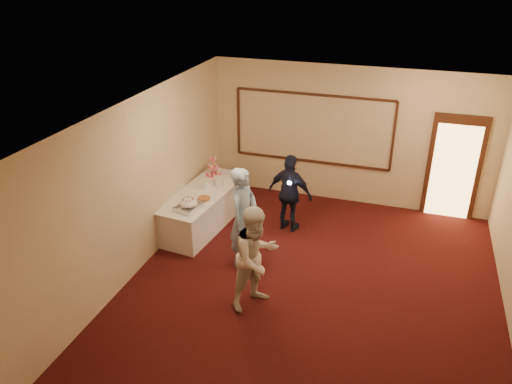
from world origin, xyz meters
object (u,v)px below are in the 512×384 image
at_px(buffet_table, 203,208).
at_px(man, 243,217).
at_px(cupcake_stand, 213,167).
at_px(tart, 204,199).
at_px(plate_stack_b, 219,181).
at_px(woman, 256,258).
at_px(plate_stack_a, 206,185).
at_px(pavlova_tray, 188,204).
at_px(guest, 290,194).

xyz_separation_m(buffet_table, man, (1.21, -0.99, 0.52)).
xyz_separation_m(buffet_table, cupcake_stand, (-0.10, 0.82, 0.55)).
bearing_deg(tart, cupcake_stand, 103.82).
bearing_deg(plate_stack_b, woman, -56.65).
bearing_deg(woman, tart, 76.50).
bearing_deg(buffet_table, man, -39.25).
distance_m(plate_stack_a, man, 1.64).
bearing_deg(tart, plate_stack_b, 89.46).
distance_m(plate_stack_b, woman, 2.90).
bearing_deg(buffet_table, plate_stack_a, 79.90).
relative_size(pavlova_tray, cupcake_stand, 1.25).
height_order(plate_stack_a, guest, guest).
xyz_separation_m(buffet_table, tart, (0.18, -0.35, 0.41)).
xyz_separation_m(plate_stack_a, woman, (1.76, -2.17, 0.01)).
xyz_separation_m(pavlova_tray, plate_stack_a, (-0.03, 0.89, -0.01)).
relative_size(pavlova_tray, man, 0.33).
xyz_separation_m(plate_stack_b, man, (1.02, -1.38, 0.06)).
height_order(cupcake_stand, plate_stack_a, cupcake_stand).
xyz_separation_m(pavlova_tray, tart, (0.13, 0.41, -0.06)).
bearing_deg(guest, cupcake_stand, 0.12).
bearing_deg(pavlova_tray, cupcake_stand, 95.71).
height_order(cupcake_stand, woman, woman).
height_order(plate_stack_a, tart, plate_stack_a).
xyz_separation_m(pavlova_tray, man, (1.16, -0.23, 0.05)).
relative_size(buffet_table, guest, 1.55).
bearing_deg(woman, man, 61.77).
xyz_separation_m(cupcake_stand, guest, (1.79, -0.42, -0.15)).
bearing_deg(cupcake_stand, tart, -76.18).
relative_size(plate_stack_a, plate_stack_b, 0.88).
height_order(pavlova_tray, guest, guest).
xyz_separation_m(plate_stack_b, tart, (-0.01, -0.74, -0.06)).
distance_m(pavlova_tray, tart, 0.43).
bearing_deg(tart, pavlova_tray, -107.59).
relative_size(cupcake_stand, tart, 1.77).
xyz_separation_m(plate_stack_a, plate_stack_b, (0.17, 0.25, 0.01)).
relative_size(pavlova_tray, plate_stack_b, 3.02).
height_order(tart, woman, woman).
distance_m(woman, guest, 2.43).
height_order(cupcake_stand, guest, guest).
bearing_deg(buffet_table, woman, -48.73).
relative_size(plate_stack_b, man, 0.11).
xyz_separation_m(buffet_table, plate_stack_a, (0.02, 0.14, 0.46)).
relative_size(pavlova_tray, woman, 0.35).
height_order(cupcake_stand, man, man).
bearing_deg(man, woman, -140.12).
bearing_deg(pavlova_tray, man, -11.46).
relative_size(plate_stack_a, tart, 0.65).
bearing_deg(plate_stack_b, guest, 0.25).
bearing_deg(plate_stack_a, man, -43.46).
bearing_deg(man, pavlova_tray, 89.62).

